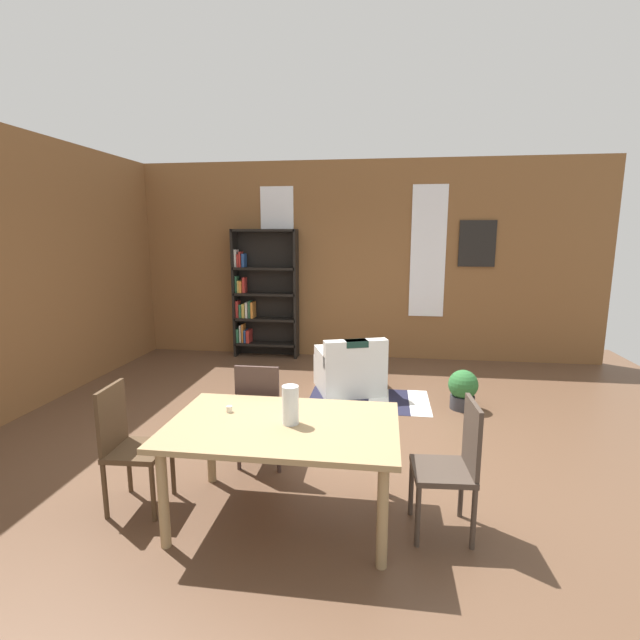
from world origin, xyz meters
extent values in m
plane|color=brown|center=(0.00, 0.00, 0.00)|extent=(9.13, 9.13, 0.00)
cube|color=brown|center=(0.00, 3.56, 1.60)|extent=(8.02, 0.12, 3.21)
cube|color=white|center=(-1.23, 3.49, 1.76)|extent=(0.55, 0.02, 2.09)
cube|color=white|center=(1.23, 3.49, 1.76)|extent=(0.55, 0.02, 2.09)
cube|color=#9E8157|center=(-0.14, -1.14, 0.71)|extent=(1.62, 1.04, 0.04)
cylinder|color=#9E8157|center=(-0.85, -1.56, 0.35)|extent=(0.07, 0.07, 0.69)
cylinder|color=#9E8157|center=(0.57, -1.56, 0.35)|extent=(0.07, 0.07, 0.69)
cylinder|color=#9E8157|center=(-0.85, -0.72, 0.35)|extent=(0.07, 0.07, 0.69)
cylinder|color=#9E8157|center=(0.57, -0.72, 0.35)|extent=(0.07, 0.07, 0.69)
cylinder|color=silver|center=(-0.08, -1.14, 0.87)|extent=(0.12, 0.12, 0.28)
cylinder|color=silver|center=(-0.58, -0.99, 0.76)|extent=(0.04, 0.04, 0.05)
cube|color=#43362D|center=(0.97, -1.14, 0.45)|extent=(0.43, 0.43, 0.04)
cube|color=#43362D|center=(1.16, -1.13, 0.70)|extent=(0.06, 0.38, 0.50)
cylinder|color=#43362D|center=(0.78, -0.97, 0.21)|extent=(0.04, 0.04, 0.43)
cylinder|color=#43362D|center=(0.81, -1.33, 0.21)|extent=(0.04, 0.04, 0.43)
cylinder|color=#43362D|center=(1.14, -0.95, 0.21)|extent=(0.04, 0.04, 0.43)
cylinder|color=#43362D|center=(1.17, -1.31, 0.21)|extent=(0.04, 0.04, 0.43)
cube|color=#43312C|center=(-0.50, -0.32, 0.45)|extent=(0.40, 0.40, 0.04)
cube|color=#43312C|center=(-0.50, -0.50, 0.70)|extent=(0.38, 0.03, 0.50)
cylinder|color=#43312C|center=(-0.32, -0.14, 0.21)|extent=(0.04, 0.04, 0.43)
cylinder|color=#43312C|center=(-0.68, -0.14, 0.21)|extent=(0.04, 0.04, 0.43)
cylinder|color=#43312C|center=(-0.32, -0.50, 0.21)|extent=(0.04, 0.04, 0.43)
cylinder|color=#43312C|center=(-0.68, -0.50, 0.21)|extent=(0.04, 0.04, 0.43)
cube|color=#4A3521|center=(-1.25, -1.14, 0.45)|extent=(0.42, 0.42, 0.04)
cube|color=#4A3521|center=(-1.43, -1.15, 0.70)|extent=(0.05, 0.38, 0.50)
cylinder|color=#4A3521|center=(-1.06, -1.31, 0.21)|extent=(0.04, 0.04, 0.43)
cylinder|color=#4A3521|center=(-1.08, -0.95, 0.21)|extent=(0.04, 0.04, 0.43)
cylinder|color=#4A3521|center=(-1.42, -1.33, 0.21)|extent=(0.04, 0.04, 0.43)
cylinder|color=#4A3521|center=(-1.44, -0.97, 0.21)|extent=(0.04, 0.04, 0.43)
cube|color=black|center=(-1.92, 3.31, 1.06)|extent=(0.04, 0.28, 2.12)
cube|color=black|center=(-0.88, 3.31, 1.06)|extent=(0.04, 0.28, 2.12)
cube|color=black|center=(-1.40, 3.45, 1.06)|extent=(1.08, 0.01, 2.12)
cube|color=black|center=(-1.40, 3.31, 0.21)|extent=(1.04, 0.28, 0.04)
cube|color=#33724C|center=(-1.89, 3.31, 0.35)|extent=(0.03, 0.20, 0.23)
cube|color=white|center=(-1.85, 3.31, 0.38)|extent=(0.03, 0.14, 0.29)
cube|color=orange|center=(-1.80, 3.31, 0.39)|extent=(0.03, 0.18, 0.32)
cube|color=#284C8C|center=(-1.76, 3.31, 0.34)|extent=(0.03, 0.20, 0.21)
cube|color=#B22D28|center=(-1.70, 3.31, 0.34)|extent=(0.05, 0.23, 0.22)
cube|color=black|center=(-1.40, 3.31, 0.64)|extent=(1.04, 0.28, 0.04)
cube|color=#B22D28|center=(-1.88, 3.31, 0.80)|extent=(0.04, 0.17, 0.28)
cube|color=#33724C|center=(-1.83, 3.31, 0.77)|extent=(0.04, 0.17, 0.22)
cube|color=gold|center=(-1.78, 3.31, 0.77)|extent=(0.05, 0.16, 0.24)
cube|color=white|center=(-1.72, 3.31, 0.79)|extent=(0.04, 0.17, 0.26)
cube|color=#33724C|center=(-1.67, 3.31, 0.80)|extent=(0.03, 0.15, 0.28)
cube|color=orange|center=(-1.62, 3.31, 0.79)|extent=(0.04, 0.22, 0.27)
cube|color=black|center=(-1.40, 3.31, 1.06)|extent=(1.04, 0.28, 0.04)
cube|color=#33724C|center=(-1.89, 3.31, 1.22)|extent=(0.03, 0.15, 0.27)
cube|color=gold|center=(-1.85, 3.31, 1.18)|extent=(0.03, 0.21, 0.20)
cube|color=orange|center=(-1.81, 3.31, 1.18)|extent=(0.04, 0.22, 0.19)
cube|color=#B22D28|center=(-1.76, 3.31, 1.21)|extent=(0.04, 0.16, 0.25)
cube|color=black|center=(-1.40, 3.31, 1.49)|extent=(1.04, 0.28, 0.04)
cube|color=white|center=(-1.89, 3.31, 1.65)|extent=(0.03, 0.16, 0.29)
cube|color=#B22D28|center=(-1.85, 3.31, 1.61)|extent=(0.03, 0.17, 0.21)
cube|color=#B22D28|center=(-1.81, 3.31, 1.63)|extent=(0.03, 0.18, 0.25)
cube|color=#284C8C|center=(-1.76, 3.31, 1.61)|extent=(0.05, 0.16, 0.22)
cube|color=black|center=(-1.40, 3.31, 2.10)|extent=(1.04, 0.28, 0.04)
cube|color=silver|center=(0.11, 1.76, 0.20)|extent=(1.02, 1.02, 0.40)
cube|color=silver|center=(0.22, 1.46, 0.57)|extent=(0.81, 0.42, 0.35)
cube|color=silver|center=(0.43, 1.87, 0.48)|extent=(0.35, 0.72, 0.15)
cube|color=silver|center=(-0.21, 1.65, 0.48)|extent=(0.35, 0.72, 0.15)
cube|color=#19382D|center=(0.22, 1.46, 0.71)|extent=(0.32, 0.25, 0.08)
cylinder|color=#333338|center=(1.50, 1.27, 0.08)|extent=(0.28, 0.28, 0.16)
sphere|color=#2D6B33|center=(1.50, 1.27, 0.30)|extent=(0.35, 0.35, 0.35)
cube|color=#1E1E33|center=(-0.23, 1.39, 0.00)|extent=(0.25, 0.90, 0.01)
cube|color=white|center=(0.02, 1.39, 0.00)|extent=(0.25, 0.90, 0.01)
cube|color=#1E1E33|center=(0.27, 1.39, 0.00)|extent=(0.25, 0.90, 0.01)
cube|color=white|center=(0.52, 1.39, 0.00)|extent=(0.25, 0.90, 0.01)
cube|color=#1E1E33|center=(0.76, 1.39, 0.00)|extent=(0.25, 0.90, 0.01)
cube|color=white|center=(1.01, 1.39, 0.00)|extent=(0.25, 0.90, 0.01)
cube|color=black|center=(1.98, 3.49, 1.90)|extent=(0.56, 0.03, 0.72)
camera|label=1|loc=(0.55, -4.17, 2.05)|focal=26.13mm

